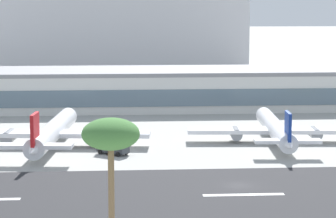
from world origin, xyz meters
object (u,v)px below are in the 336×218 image
object	(u,v)px
terminal_building	(152,89)
distant_hotel_block	(117,12)
palm_tree_1	(111,137)
airliner_red_tail_gate_0	(52,133)
airliner_navy_tail_gate_1	(276,130)
service_box_truck_0	(113,145)

from	to	relation	value
terminal_building	distant_hotel_block	size ratio (longest dim) A/B	1.75
distant_hotel_block	palm_tree_1	world-z (taller)	distant_hotel_block
airliner_red_tail_gate_0	palm_tree_1	xyz separation A→B (m)	(11.65, -63.99, 10.67)
airliner_navy_tail_gate_1	palm_tree_1	xyz separation A→B (m)	(-32.69, -65.50, 10.87)
distant_hotel_block	airliner_navy_tail_gate_1	world-z (taller)	distant_hotel_block
terminal_building	palm_tree_1	xyz separation A→B (m)	(-10.52, -116.78, 8.38)
palm_tree_1	airliner_navy_tail_gate_1	bearing A→B (deg)	63.47
airliner_red_tail_gate_0	service_box_truck_0	bearing A→B (deg)	-117.51
distant_hotel_block	service_box_truck_0	xyz separation A→B (m)	(-1.95, -176.37, -21.64)
terminal_building	airliner_navy_tail_gate_1	bearing A→B (deg)	-66.62
terminal_building	distant_hotel_block	xyz separation A→B (m)	(-8.39, 115.84, 18.27)
distant_hotel_block	airliner_navy_tail_gate_1	size ratio (longest dim) A/B	2.62
airliner_navy_tail_gate_1	service_box_truck_0	xyz separation A→B (m)	(-32.51, -9.25, -0.87)
terminal_building	palm_tree_1	bearing A→B (deg)	-95.15
airliner_red_tail_gate_0	distant_hotel_block	bearing A→B (deg)	1.03
service_box_truck_0	airliner_navy_tail_gate_1	bearing A→B (deg)	53.73
distant_hotel_block	service_box_truck_0	world-z (taller)	distant_hotel_block
airliner_red_tail_gate_0	airliner_navy_tail_gate_1	xyz separation A→B (m)	(44.34, 1.51, -0.21)
terminal_building	distant_hotel_block	distance (m)	117.57
airliner_red_tail_gate_0	palm_tree_1	size ratio (longest dim) A/B	2.76
airliner_navy_tail_gate_1	service_box_truck_0	world-z (taller)	airliner_navy_tail_gate_1
airliner_red_tail_gate_0	airliner_navy_tail_gate_1	bearing A→B (deg)	-82.35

